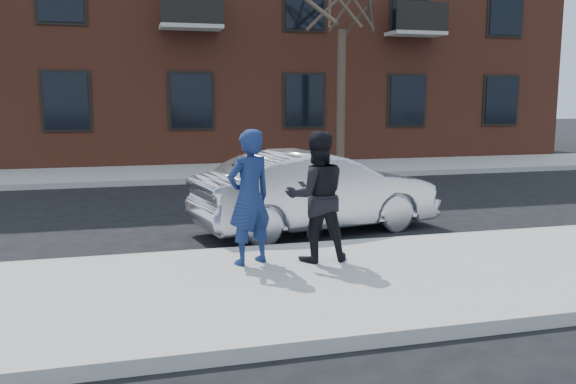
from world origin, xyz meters
name	(u,v)px	position (x,y,z in m)	size (l,w,h in m)	color
ground	(302,286)	(0.00, 0.00, 0.00)	(100.00, 100.00, 0.00)	black
near_sidewalk	(307,286)	(0.00, -0.25, 0.07)	(50.00, 3.50, 0.15)	gray
near_curb	(272,250)	(0.00, 1.55, 0.07)	(50.00, 0.10, 0.15)	#999691
far_sidewalk	(196,173)	(0.00, 11.25, 0.07)	(50.00, 3.50, 0.15)	gray
far_curb	(203,181)	(0.00, 9.45, 0.07)	(50.00, 0.10, 0.15)	#999691
apartment_building	(223,0)	(2.00, 18.00, 6.16)	(24.30, 10.30, 12.30)	brown
silver_sedan	(316,191)	(1.13, 2.96, 0.70)	(1.48, 4.26, 1.40)	silver
man_hoodie	(249,197)	(-0.51, 0.67, 1.03)	(0.76, 0.64, 1.76)	navy
man_peacoat	(317,197)	(0.38, 0.60, 1.01)	(0.87, 0.69, 1.73)	black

